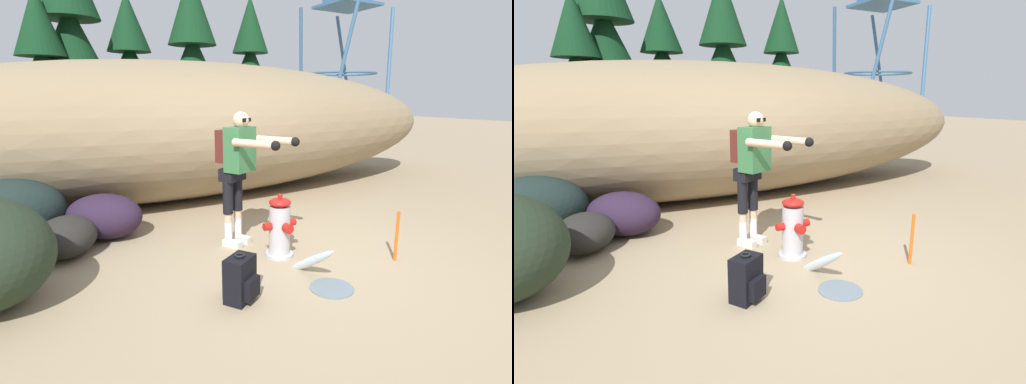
% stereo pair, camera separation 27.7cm
% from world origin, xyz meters
% --- Properties ---
extents(ground_plane, '(56.00, 56.00, 0.04)m').
position_xyz_m(ground_plane, '(0.00, 0.00, -0.02)').
color(ground_plane, '#998466').
extents(dirt_embankment, '(12.11, 3.20, 2.49)m').
position_xyz_m(dirt_embankment, '(0.00, 3.51, 1.25)').
color(dirt_embankment, '#897556').
rests_on(dirt_embankment, ground_plane).
extents(fire_hydrant, '(0.43, 0.39, 0.77)m').
position_xyz_m(fire_hydrant, '(-0.12, 0.15, 0.35)').
color(fire_hydrant, '#B2B2B7').
rests_on(fire_hydrant, ground_plane).
extents(hydrant_water_jet, '(0.44, 1.03, 0.61)m').
position_xyz_m(hydrant_water_jet, '(-0.12, -0.49, 0.11)').
color(hydrant_water_jet, silver).
rests_on(hydrant_water_jet, ground_plane).
extents(utility_worker, '(0.78, 1.04, 1.70)m').
position_xyz_m(utility_worker, '(-0.38, 0.69, 1.09)').
color(utility_worker, beige).
rests_on(utility_worker, ground_plane).
extents(spare_backpack, '(0.36, 0.36, 0.47)m').
position_xyz_m(spare_backpack, '(-1.02, -0.55, 0.22)').
color(spare_backpack, black).
rests_on(spare_backpack, ground_plane).
extents(boulder_mid, '(1.63, 1.43, 0.88)m').
position_xyz_m(boulder_mid, '(-2.91, 2.10, 0.44)').
color(boulder_mid, black).
rests_on(boulder_mid, ground_plane).
extents(boulder_small, '(1.00, 1.07, 0.48)m').
position_xyz_m(boulder_small, '(-2.33, 1.43, 0.24)').
color(boulder_small, black).
rests_on(boulder_small, ground_plane).
extents(boulder_outlier, '(1.29, 1.24, 0.61)m').
position_xyz_m(boulder_outlier, '(-1.83, 1.86, 0.30)').
color(boulder_outlier, '#271B2F').
rests_on(boulder_outlier, ground_plane).
extents(pine_tree_left, '(2.06, 2.06, 4.73)m').
position_xyz_m(pine_tree_left, '(-2.02, 9.17, 2.60)').
color(pine_tree_left, '#47331E').
rests_on(pine_tree_left, ground_plane).
extents(pine_tree_center, '(2.76, 2.76, 6.60)m').
position_xyz_m(pine_tree_center, '(-1.17, 9.84, 3.61)').
color(pine_tree_center, '#47331E').
rests_on(pine_tree_center, ground_plane).
extents(pine_tree_right, '(2.16, 2.16, 5.10)m').
position_xyz_m(pine_tree_right, '(0.59, 10.22, 2.93)').
color(pine_tree_right, '#47331E').
rests_on(pine_tree_right, ground_plane).
extents(pine_tree_far_right, '(2.33, 2.33, 5.59)m').
position_xyz_m(pine_tree_far_right, '(2.20, 8.70, 3.03)').
color(pine_tree_far_right, '#47331E').
rests_on(pine_tree_far_right, ground_plane).
extents(pine_tree_ridge_end, '(1.94, 1.94, 5.20)m').
position_xyz_m(pine_tree_ridge_end, '(4.51, 9.12, 2.99)').
color(pine_tree_ridge_end, '#47331E').
rests_on(pine_tree_ridge_end, ground_plane).
extents(survey_stake, '(0.04, 0.04, 0.60)m').
position_xyz_m(survey_stake, '(0.99, -0.65, 0.30)').
color(survey_stake, '#E55914').
rests_on(survey_stake, ground_plane).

